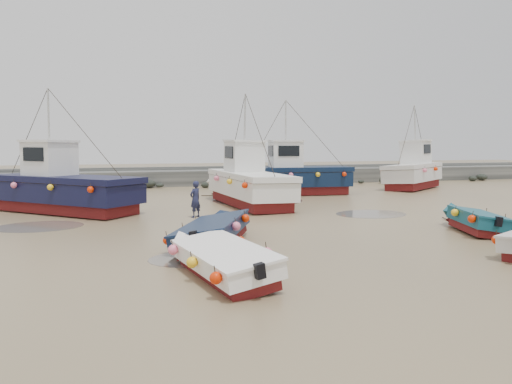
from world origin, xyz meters
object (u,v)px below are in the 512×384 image
cabin_boat_1 (246,181)px  cabin_boat_2 (290,175)px  dinghy_0 (221,255)px  cabin_boat_0 (57,186)px  cabin_boat_3 (416,170)px  dinghy_1 (217,228)px  person (196,217)px  dinghy_2 (473,217)px

cabin_boat_1 → cabin_boat_2: bearing=39.0°
dinghy_0 → cabin_boat_1: (4.08, 14.26, 0.78)m
cabin_boat_0 → cabin_boat_3: same height
cabin_boat_2 → cabin_boat_3: bearing=-76.6°
cabin_boat_1 → cabin_boat_0: bearing=175.5°
cabin_boat_0 → cabin_boat_1: 9.99m
dinghy_1 → person: dinghy_1 is taller
dinghy_0 → cabin_boat_1: cabin_boat_1 is taller
dinghy_0 → dinghy_2: bearing=7.3°
cabin_boat_2 → dinghy_2: bearing=-165.1°
cabin_boat_2 → cabin_boat_3: same height
dinghy_1 → cabin_boat_2: 16.02m
cabin_boat_0 → person: size_ratio=5.47×
dinghy_0 → cabin_boat_2: cabin_boat_2 is taller
dinghy_0 → cabin_boat_0: cabin_boat_0 is taller
dinghy_2 → cabin_boat_0: 19.66m
cabin_boat_3 → cabin_boat_0: bearing=-113.0°
cabin_boat_2 → cabin_boat_3: size_ratio=1.27×
dinghy_0 → person: dinghy_0 is taller
dinghy_2 → cabin_boat_2: cabin_boat_2 is taller
cabin_boat_0 → person: 7.63m
dinghy_2 → person: bearing=163.0°
person → cabin_boat_0: bearing=-67.6°
cabin_boat_0 → cabin_boat_3: size_ratio=1.19×
cabin_boat_3 → cabin_boat_2: bearing=-117.9°
cabin_boat_1 → cabin_boat_3: bearing=15.2°
dinghy_1 → cabin_boat_0: (-6.57, 9.61, 0.77)m
dinghy_2 → cabin_boat_1: size_ratio=0.48×
dinghy_1 → cabin_boat_2: size_ratio=0.64×
cabin_boat_2 → person: 11.13m
cabin_boat_1 → cabin_boat_3: (14.67, 5.94, 0.07)m
cabin_boat_0 → cabin_boat_3: bearing=-34.8°
dinghy_1 → cabin_boat_1: 10.61m
dinghy_1 → cabin_boat_0: bearing=148.1°
dinghy_2 → cabin_boat_2: (-2.88, 14.57, 0.78)m
dinghy_0 → person: bearing=74.3°
dinghy_2 → cabin_boat_0: (-16.89, 10.02, 0.74)m
dinghy_1 → cabin_boat_2: cabin_boat_2 is taller
person → dinghy_2: bearing=109.5°
cabin_boat_1 → cabin_boat_2: 5.78m
cabin_boat_2 → cabin_boat_1: bearing=139.6°
dinghy_1 → person: 6.00m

